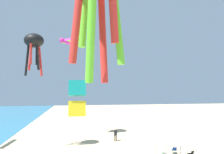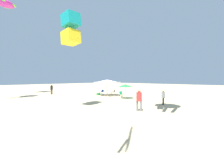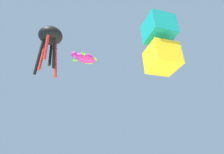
{
  "view_description": "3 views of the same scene",
  "coord_description": "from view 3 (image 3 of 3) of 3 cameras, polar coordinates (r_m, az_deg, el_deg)",
  "views": [
    {
      "loc": [
        -22.58,
        8.95,
        8.51
      ],
      "look_at": [
        -0.81,
        6.21,
        9.13
      ],
      "focal_mm": 34.31,
      "sensor_mm": 36.0,
      "label": 1
    },
    {
      "loc": [
        -17.96,
        17.12,
        2.81
      ],
      "look_at": [
        -1.26,
        -0.6,
        3.05
      ],
      "focal_mm": 24.75,
      "sensor_mm": 36.0,
      "label": 2
    },
    {
      "loc": [
        -12.91,
        13.94,
        2.35
      ],
      "look_at": [
        -0.81,
        10.6,
        7.36
      ],
      "focal_mm": 31.63,
      "sensor_mm": 36.0,
      "label": 3
    }
  ],
  "objects": [
    {
      "name": "kite_octopus_black",
      "position": [
        21.77,
        -17.43,
        10.66
      ],
      "size": [
        2.45,
        2.45,
        5.43
      ],
      "rotation": [
        0.0,
        0.0,
        6.05
      ],
      "color": "black"
    },
    {
      "name": "kite_box_teal",
      "position": [
        9.76,
        13.85,
        9.46
      ],
      "size": [
        1.47,
        1.34,
        2.87
      ],
      "rotation": [
        0.0,
        0.0,
        4.75
      ],
      "color": "teal"
    },
    {
      "name": "kite_turtle_magenta",
      "position": [
        28.16,
        -7.85,
        5.43
      ],
      "size": [
        3.79,
        3.96,
        1.47
      ],
      "rotation": [
        0.0,
        0.0,
        1.93
      ],
      "color": "#E02D9E"
    }
  ]
}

